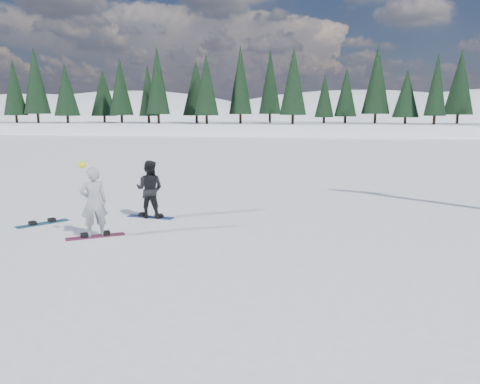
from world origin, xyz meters
name	(u,v)px	position (x,y,z in m)	size (l,w,h in m)	color
ground	(102,233)	(0.00, 0.00, 0.00)	(420.00, 420.00, 0.00)	white
alpine_backdrop	(281,151)	(-11.72, 189.17, -13.97)	(412.50, 227.00, 53.20)	white
snowboarder_woman	(94,202)	(-0.01, -0.38, 0.94)	(0.81, 0.76, 2.02)	#9FA0A4
snowboarder_man	(150,189)	(0.60, 2.06, 0.90)	(0.87, 0.68, 1.79)	black
snowboard_woman	(96,237)	(-0.01, -0.38, 0.01)	(1.50, 0.28, 0.03)	#A0224F
snowboard_man	(151,217)	(0.60, 2.06, 0.01)	(1.50, 0.28, 0.03)	#1B3996
snowboard_loose_a	(42,224)	(-2.23, 0.68, 0.01)	(1.50, 0.28, 0.03)	#186A84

